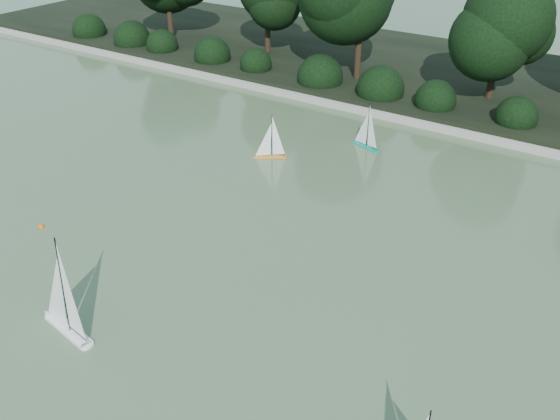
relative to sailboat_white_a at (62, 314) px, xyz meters
name	(u,v)px	position (x,y,z in m)	size (l,w,h in m)	color
ground	(209,299)	(1.39, 1.80, -0.28)	(80.00, 80.00, 0.00)	#3C4E2F
pond_coping	(422,123)	(1.39, 10.80, -0.19)	(40.00, 0.35, 0.18)	gray
far_bank	(472,81)	(1.39, 14.80, -0.13)	(40.00, 8.00, 0.30)	black
tree_line	(512,15)	(2.62, 13.24, 2.36)	(26.31, 3.93, 4.39)	black
shrub_hedge	(437,101)	(1.39, 11.70, 0.17)	(29.10, 1.10, 1.10)	black
sailboat_white_a	(62,314)	(0.00, 0.00, 0.00)	(1.32, 0.41, 1.80)	white
sailboat_orange	(268,150)	(-0.93, 6.87, -0.10)	(0.75, 0.58, 1.16)	orange
sailboat_teal	(364,139)	(0.69, 8.74, -0.09)	(0.90, 0.42, 1.25)	#098E7C
race_buoy	(41,227)	(-2.81, 1.73, -0.28)	(0.13, 0.13, 0.13)	#F1510C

